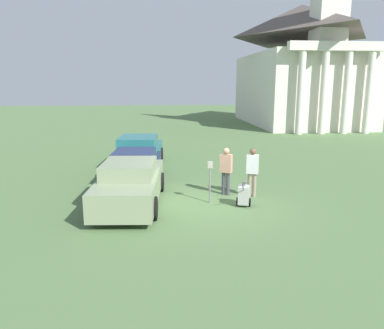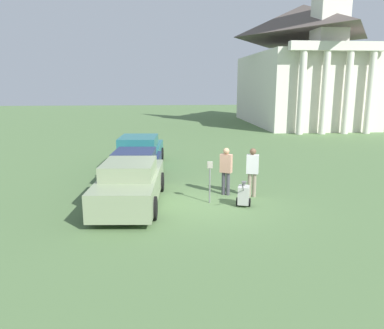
{
  "view_description": "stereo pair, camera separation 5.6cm",
  "coord_description": "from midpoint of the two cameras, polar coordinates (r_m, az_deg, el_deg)",
  "views": [
    {
      "loc": [
        -1.54,
        -12.03,
        4.01
      ],
      "look_at": [
        -0.34,
        1.33,
        1.1
      ],
      "focal_mm": 35.0,
      "sensor_mm": 36.0,
      "label": 1
    },
    {
      "loc": [
        -1.49,
        -12.03,
        4.01
      ],
      "look_at": [
        -0.34,
        1.33,
        1.1
      ],
      "focal_mm": 35.0,
      "sensor_mm": 36.0,
      "label": 2
    }
  ],
  "objects": [
    {
      "name": "church",
      "position": [
        39.68,
        16.16,
        14.69
      ],
      "size": [
        9.62,
        16.44,
        22.17
      ],
      "color": "silver",
      "rests_on": "ground_plane"
    },
    {
      "name": "parked_car_sage",
      "position": [
        12.76,
        -9.47,
        -2.9
      ],
      "size": [
        2.3,
        5.08,
        1.51
      ],
      "rotation": [
        0.0,
        0.0,
        -0.08
      ],
      "color": "gray",
      "rests_on": "ground_plane"
    },
    {
      "name": "person_supervisor",
      "position": [
        13.52,
        9.07,
        -0.7
      ],
      "size": [
        0.47,
        0.34,
        1.78
      ],
      "rotation": [
        0.0,
        0.0,
        2.82
      ],
      "color": "gray",
      "rests_on": "ground_plane"
    },
    {
      "name": "parked_car_teal",
      "position": [
        18.31,
        -8.19,
        1.74
      ],
      "size": [
        2.39,
        5.39,
        1.54
      ],
      "rotation": [
        0.0,
        0.0,
        -0.08
      ],
      "color": "#23666B",
      "rests_on": "ground_plane"
    },
    {
      "name": "person_worker",
      "position": [
        13.62,
        5.09,
        -0.58
      ],
      "size": [
        0.47,
        0.4,
        1.75
      ],
      "rotation": [
        0.0,
        0.0,
        2.62
      ],
      "color": "#3F3F47",
      "rests_on": "ground_plane"
    },
    {
      "name": "ground_plane",
      "position": [
        12.77,
        1.95,
        -6.07
      ],
      "size": [
        120.0,
        120.0,
        0.0
      ],
      "primitive_type": "plane",
      "color": "#517042"
    },
    {
      "name": "parking_meter",
      "position": [
        12.67,
        2.63,
        -1.53
      ],
      "size": [
        0.18,
        0.09,
        1.44
      ],
      "color": "slate",
      "rests_on": "ground_plane"
    },
    {
      "name": "equipment_cart",
      "position": [
        12.59,
        7.77,
        -4.6
      ],
      "size": [
        0.53,
        1.0,
        1.0
      ],
      "rotation": [
        0.0,
        0.0,
        -0.3
      ],
      "color": "#B2B2AD",
      "rests_on": "ground_plane"
    },
    {
      "name": "parked_car_navy",
      "position": [
        15.36,
        -8.75,
        -0.53
      ],
      "size": [
        2.2,
        4.75,
        1.4
      ],
      "rotation": [
        0.0,
        0.0,
        -0.08
      ],
      "color": "#19234C",
      "rests_on": "ground_plane"
    }
  ]
}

